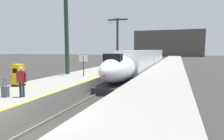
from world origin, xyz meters
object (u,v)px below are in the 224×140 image
at_px(ticket_machine_yellow, 18,76).
at_px(departure_info_board, 83,61).
at_px(station_column_mid, 66,17).
at_px(station_column_far, 117,36).
at_px(rolling_suitcase, 5,92).
at_px(highspeed_train_main, 144,60).
at_px(passenger_near_edge, 21,80).

distance_m(ticket_machine_yellow, departure_info_board, 6.70).
height_order(station_column_mid, station_column_far, station_column_mid).
bearing_deg(ticket_machine_yellow, rolling_suitcase, -56.88).
bearing_deg(station_column_mid, ticket_machine_yellow, -87.26).
relative_size(station_column_mid, ticket_machine_yellow, 6.37).
bearing_deg(station_column_mid, rolling_suitcase, -77.58).
height_order(highspeed_train_main, rolling_suitcase, highspeed_train_main).
bearing_deg(ticket_machine_yellow, highspeed_train_main, 75.99).
xyz_separation_m(station_column_far, rolling_suitcase, (2.25, -28.76, -4.96)).
height_order(station_column_far, ticket_machine_yellow, station_column_far).
bearing_deg(highspeed_train_main, ticket_machine_yellow, -104.01).
bearing_deg(highspeed_train_main, station_column_mid, -111.55).
relative_size(station_column_far, passenger_near_edge, 5.14).
relative_size(rolling_suitcase, departure_info_board, 0.46).
distance_m(highspeed_train_main, ticket_machine_yellow, 22.93).
xyz_separation_m(passenger_near_edge, ticket_machine_yellow, (-2.81, 2.63, -0.25)).
bearing_deg(passenger_near_edge, highspeed_train_main, 83.72).
xyz_separation_m(passenger_near_edge, rolling_suitcase, (-0.91, -0.29, -0.69)).
relative_size(highspeed_train_main, ticket_machine_yellow, 24.60).
relative_size(highspeed_train_main, station_column_far, 4.53).
relative_size(station_column_far, departure_info_board, 4.10).
bearing_deg(passenger_near_edge, rolling_suitcase, -162.32).
bearing_deg(rolling_suitcase, ticket_machine_yellow, 123.12).
distance_m(station_column_mid, station_column_far, 18.55).
xyz_separation_m(station_column_mid, passenger_near_edge, (3.16, -9.94, -5.07)).
bearing_deg(departure_info_board, station_column_mid, 157.95).
relative_size(highspeed_train_main, passenger_near_edge, 23.29).
distance_m(station_column_far, rolling_suitcase, 29.27).
bearing_deg(departure_info_board, station_column_far, 97.18).
height_order(station_column_mid, passenger_near_edge, station_column_mid).
bearing_deg(highspeed_train_main, rolling_suitcase, -98.25).
bearing_deg(rolling_suitcase, passenger_near_edge, 17.68).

